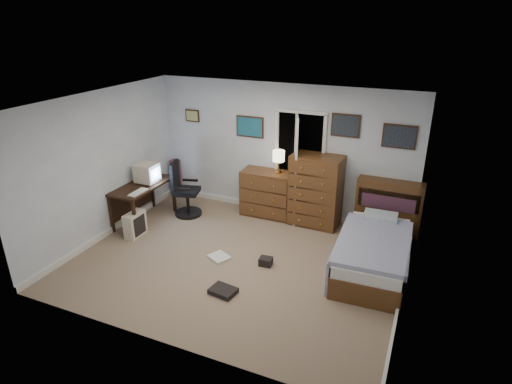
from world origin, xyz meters
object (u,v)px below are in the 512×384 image
computer_desk (139,192)px  low_dresser (268,193)px  office_chair (184,195)px  tall_dresser (316,191)px  bed (372,253)px

computer_desk → low_dresser: (2.10, 1.18, -0.12)m
office_chair → low_dresser: bearing=8.3°
office_chair → low_dresser: office_chair is taller
computer_desk → low_dresser: size_ratio=1.28×
low_dresser → tall_dresser: 0.96m
computer_desk → tall_dresser: 3.25m
computer_desk → tall_dresser: (3.04, 1.15, 0.09)m
bed → tall_dresser: bearing=134.0°
computer_desk → low_dresser: bearing=29.7°
tall_dresser → bed: bearing=-40.6°
computer_desk → office_chair: (0.62, 0.54, -0.15)m
low_dresser → tall_dresser: bearing=-2.7°
office_chair → low_dresser: (1.48, 0.64, 0.03)m
low_dresser → bed: (2.17, -1.21, -0.15)m
low_dresser → tall_dresser: tall_dresser is taller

